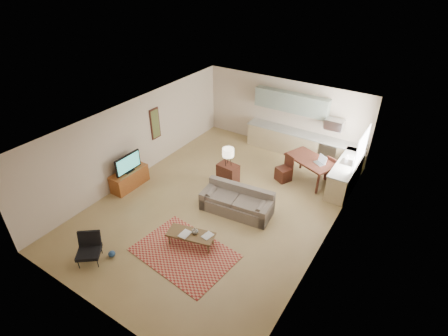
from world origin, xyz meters
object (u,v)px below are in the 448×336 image
Objects in this scene: dining_table at (309,170)px; coffee_table at (191,239)px; tv_credenza at (129,179)px; sofa at (237,201)px; armchair at (88,250)px; console_table at (228,175)px.

coffee_table is at bearing -84.93° from dining_table.
tv_credenza is 0.81× the size of dining_table.
sofa is 3.70m from tv_credenza.
coffee_table is 3.49m from tv_credenza.
armchair is (-2.06, -3.65, -0.01)m from sofa.
dining_table is (3.23, 6.41, 0.04)m from armchair.
armchair is 0.56× the size of tv_credenza.
console_table reaches higher than sofa.
tv_credenza is (-3.33, 1.06, 0.11)m from coffee_table.
tv_credenza is (-3.62, -0.77, -0.08)m from sofa.
armchair is (-1.77, -1.83, 0.18)m from coffee_table.
console_table reaches higher than tv_credenza.
coffee_table is 4.82m from dining_table.
armchair is 7.18m from dining_table.
coffee_table is (-0.29, -1.83, -0.19)m from sofa.
sofa is 1.67× the size of tv_credenza.
tv_credenza is at bearing -120.89° from dining_table.
armchair is at bearing -97.87° from console_table.
console_table is at bearing 125.95° from sofa.
sofa is 3.00m from dining_table.
coffee_table is 0.96× the size of tv_credenza.
console_table is 2.73m from dining_table.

